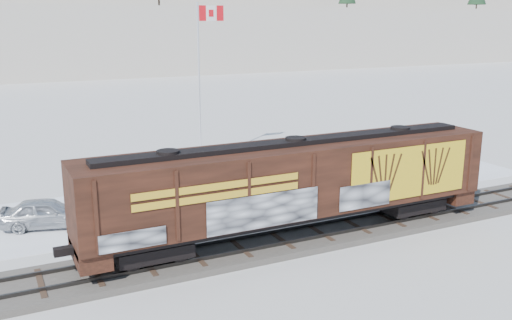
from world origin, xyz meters
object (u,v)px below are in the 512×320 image
car_silver (47,213)px  car_dark (386,166)px  hopper_railcar (295,181)px  flagpole (201,107)px  car_white (146,191)px

car_silver → car_dark: 20.13m
hopper_railcar → flagpole: size_ratio=1.76×
car_silver → car_white: (5.30, 1.65, -0.06)m
car_silver → car_white: car_silver is taller
hopper_railcar → car_white: hopper_railcar is taller
car_dark → flagpole: bearing=54.4°
hopper_railcar → car_silver: 12.03m
car_silver → car_dark: bearing=-75.5°
car_white → car_silver: bearing=121.0°
flagpole → car_silver: 14.54m
flagpole → car_white: flagpole is taller
car_silver → car_white: size_ratio=1.05×
hopper_railcar → flagpole: 15.52m
car_silver → car_white: bearing=-57.8°
hopper_railcar → car_silver: hopper_railcar is taller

